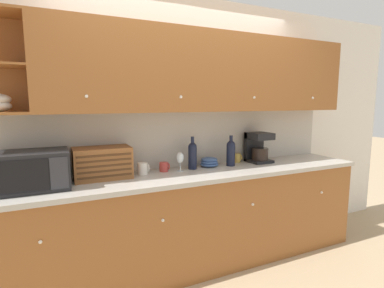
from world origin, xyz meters
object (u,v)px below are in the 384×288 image
at_px(mug_patterned_third, 237,158).
at_px(bread_box, 102,163).
at_px(wine_glass, 180,159).
at_px(coffee_maker, 258,147).
at_px(bowl_stack_on_counter, 209,162).
at_px(microwave, 30,171).
at_px(mug, 164,167).
at_px(wine_bottle, 231,152).
at_px(mug_blue_second, 143,169).
at_px(second_wine_bottle, 192,154).

bearing_deg(mug_patterned_third, bread_box, -175.98).
relative_size(wine_glass, coffee_maker, 0.56).
height_order(bread_box, bowl_stack_on_counter, bread_box).
distance_m(bread_box, coffee_maker, 1.64).
xyz_separation_m(microwave, bowl_stack_on_counter, (1.59, 0.14, -0.10)).
bearing_deg(mug, wine_bottle, -4.13).
bearing_deg(mug_blue_second, second_wine_bottle, 0.79).
relative_size(microwave, bowl_stack_on_counter, 2.92).
bearing_deg(bread_box, mug_patterned_third, 4.02).
distance_m(wine_glass, mug_patterned_third, 0.75).
bearing_deg(bowl_stack_on_counter, mug_blue_second, -176.60).
height_order(bread_box, mug_blue_second, bread_box).
bearing_deg(wine_glass, mug_patterned_third, 10.88).
bearing_deg(wine_bottle, second_wine_bottle, 176.40).
distance_m(bread_box, mug_blue_second, 0.36).
relative_size(bread_box, mug_patterned_third, 4.82).
height_order(bread_box, coffee_maker, coffee_maker).
distance_m(microwave, mug, 1.12).
bearing_deg(bowl_stack_on_counter, second_wine_bottle, -170.30).
bearing_deg(mug_patterned_third, microwave, -173.95).
distance_m(wine_glass, wine_bottle, 0.56).
distance_m(microwave, second_wine_bottle, 1.39).
bearing_deg(mug, bowl_stack_on_counter, 1.20).
xyz_separation_m(mug_blue_second, mug_patterned_third, (1.08, 0.11, -0.01)).
xyz_separation_m(bowl_stack_on_counter, wine_bottle, (0.22, -0.06, 0.10)).
xyz_separation_m(microwave, wine_glass, (1.24, 0.07, -0.02)).
xyz_separation_m(mug, mug_patterned_third, (0.87, 0.08, 0.00)).
relative_size(mug_blue_second, wine_glass, 0.59).
relative_size(bread_box, second_wine_bottle, 1.48).
bearing_deg(wine_glass, wine_bottle, 0.78).
bearing_deg(coffee_maker, wine_glass, -176.64).
distance_m(bread_box, wine_bottle, 1.27).
distance_m(mug, mug_patterned_third, 0.87).
bearing_deg(mug_patterned_third, mug, -174.64).
height_order(wine_glass, mug_patterned_third, wine_glass).
relative_size(bread_box, wine_bottle, 1.50).
relative_size(bread_box, wine_glass, 2.62).
bearing_deg(microwave, coffee_maker, 3.25).
height_order(wine_bottle, mug_patterned_third, wine_bottle).
distance_m(mug, wine_glass, 0.17).
bearing_deg(second_wine_bottle, mug_patterned_third, 10.29).
distance_m(mug, coffee_maker, 1.09).
bearing_deg(coffee_maker, bread_box, -179.45).
bearing_deg(bowl_stack_on_counter, bread_box, -178.39).
relative_size(mug, bowl_stack_on_counter, 0.50).
height_order(mug_blue_second, mug_patterned_third, mug_blue_second).
xyz_separation_m(microwave, coffee_maker, (2.18, 0.12, 0.02)).
bearing_deg(wine_glass, mug_blue_second, 175.58).
xyz_separation_m(mug_blue_second, bowl_stack_on_counter, (0.70, 0.04, -0.01)).
bearing_deg(second_wine_bottle, wine_bottle, -3.60).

